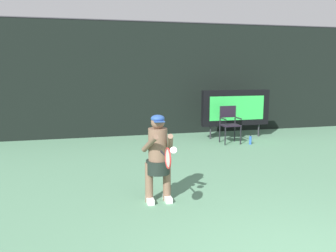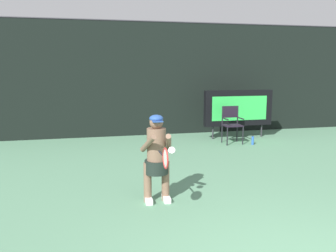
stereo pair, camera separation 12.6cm
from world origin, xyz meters
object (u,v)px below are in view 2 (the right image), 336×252
umpire_chair (232,122)px  tennis_racket (165,158)px  tennis_player (157,155)px  water_bottle (253,140)px  scoreboard (238,108)px

umpire_chair → tennis_racket: 5.52m
tennis_player → tennis_racket: bearing=-90.4°
umpire_chair → water_bottle: umpire_chair is taller
water_bottle → tennis_racket: bearing=-129.6°
umpire_chair → tennis_player: 4.99m
umpire_chair → water_bottle: (0.52, -0.34, -0.50)m
water_bottle → tennis_player: tennis_player is taller
tennis_racket → water_bottle: bearing=47.4°
umpire_chair → tennis_player: tennis_player is taller
tennis_racket → umpire_chair: bearing=53.8°
scoreboard → tennis_racket: bearing=-123.7°
umpire_chair → water_bottle: bearing=-33.4°
scoreboard → tennis_player: 5.84m
scoreboard → umpire_chair: bearing=-126.3°
scoreboard → tennis_player: scoreboard is taller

